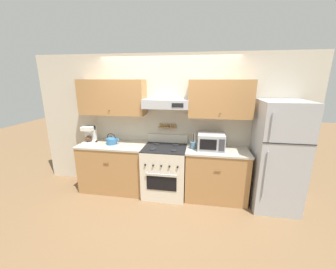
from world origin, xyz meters
TOP-DOWN VIEW (x-y plane):
  - ground_plane at (0.00, 0.00)m, footprint 16.00×16.00m
  - wall_back at (-0.03, 0.59)m, footprint 5.20×0.46m
  - counter_left at (-1.01, 0.32)m, footprint 1.25×0.63m
  - counter_right at (0.92, 0.32)m, footprint 1.08×0.63m
  - stove_range at (0.00, 0.29)m, footprint 0.76×0.69m
  - refrigerator at (1.87, 0.24)m, footprint 0.71×0.76m
  - tea_kettle at (-1.02, 0.32)m, footprint 0.25×0.20m
  - coffee_maker at (-1.47, 0.35)m, footprint 0.20×0.23m
  - microwave at (0.81, 0.34)m, footprint 0.45×0.39m
  - utensil_crock at (0.50, 0.32)m, footprint 0.11×0.11m

SIDE VIEW (x-z plane):
  - ground_plane at x=0.00m, z-range 0.00..0.00m
  - counter_left at x=-1.01m, z-range 0.00..0.92m
  - counter_right at x=0.92m, z-range 0.00..0.92m
  - stove_range at x=0.00m, z-range -0.07..1.01m
  - refrigerator at x=1.87m, z-range 0.00..1.79m
  - utensil_crock at x=0.50m, z-range 0.85..1.13m
  - tea_kettle at x=-1.02m, z-range 0.89..1.10m
  - microwave at x=0.81m, z-range 0.92..1.20m
  - coffee_maker at x=-1.47m, z-range 0.92..1.24m
  - wall_back at x=-0.03m, z-range 0.16..2.71m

